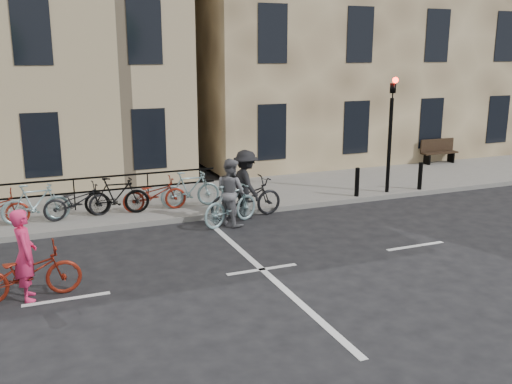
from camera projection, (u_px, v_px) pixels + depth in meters
name	position (u px, v px, depth m)	size (l,w,h in m)	color
ground	(262.00, 270.00, 12.22)	(120.00, 120.00, 0.00)	black
sidewalk	(50.00, 214.00, 16.12)	(46.00, 4.00, 0.15)	slate
building_east	(334.00, 15.00, 25.73)	(14.00, 10.00, 12.00)	#867150
traffic_light	(391.00, 120.00, 17.81)	(0.18, 0.30, 3.90)	black
bollard_east	(357.00, 182.00, 17.73)	(0.14, 0.14, 0.90)	black
bollard_west	(420.00, 176.00, 18.61)	(0.14, 0.14, 0.90)	black
bench	(438.00, 150.00, 23.05)	(1.60, 0.41, 0.97)	black
parked_bikes	(55.00, 202.00, 15.17)	(9.35, 1.23, 1.05)	black
cyclist_pink	(26.00, 268.00, 10.64)	(2.00, 0.79, 1.75)	maroon
cyclist_grey	(231.00, 198.00, 15.24)	(1.93, 1.23, 1.81)	#7EA1A6
cyclist_dark	(246.00, 191.00, 15.89)	(2.22, 1.30, 1.92)	black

